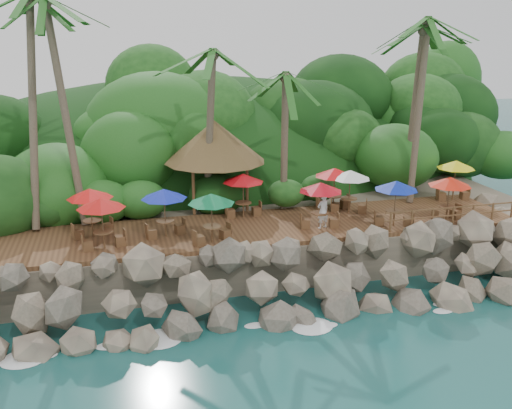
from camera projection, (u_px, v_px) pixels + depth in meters
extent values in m
plane|color=#19514F|center=(294.00, 330.00, 21.90)|extent=(140.00, 140.00, 0.00)
cube|color=gray|center=(218.00, 196.00, 36.41)|extent=(32.00, 25.20, 2.10)
ellipsoid|color=#143811|center=(200.00, 183.00, 43.66)|extent=(44.80, 28.00, 15.40)
cube|color=brown|center=(256.00, 228.00, 26.82)|extent=(26.00, 5.00, 0.20)
ellipsoid|color=white|center=(54.00, 357.00, 20.01)|extent=(1.20, 0.80, 0.06)
ellipsoid|color=white|center=(139.00, 345.00, 20.73)|extent=(1.20, 0.80, 0.06)
ellipsoid|color=white|center=(218.00, 335.00, 21.45)|extent=(1.20, 0.80, 0.06)
ellipsoid|color=white|center=(292.00, 325.00, 22.17)|extent=(1.20, 0.80, 0.06)
ellipsoid|color=white|center=(361.00, 316.00, 22.89)|extent=(1.20, 0.80, 0.06)
ellipsoid|color=white|center=(426.00, 308.00, 23.61)|extent=(1.20, 0.80, 0.06)
ellipsoid|color=white|center=(487.00, 300.00, 24.33)|extent=(1.20, 0.80, 0.06)
cylinder|color=brown|center=(66.00, 116.00, 25.81)|extent=(1.39, 1.50, 10.44)
cylinder|color=brown|center=(33.00, 114.00, 25.53)|extent=(1.09, 2.48, 10.57)
cylinder|color=brown|center=(210.00, 134.00, 27.99)|extent=(0.88, 1.17, 8.17)
ellipsoid|color=#23601E|center=(208.00, 50.00, 26.80)|extent=(6.00, 6.00, 2.40)
cylinder|color=brown|center=(285.00, 143.00, 28.57)|extent=(0.41, 0.52, 7.03)
ellipsoid|color=#23601E|center=(286.00, 73.00, 27.55)|extent=(6.00, 6.00, 2.40)
cylinder|color=brown|center=(419.00, 113.00, 29.65)|extent=(1.20, 1.36, 9.70)
ellipsoid|color=#23601E|center=(427.00, 17.00, 28.23)|extent=(6.00, 6.00, 2.40)
cylinder|color=brown|center=(414.00, 115.00, 30.60)|extent=(0.60, 1.33, 9.29)
ellipsoid|color=#23601E|center=(421.00, 26.00, 29.24)|extent=(6.00, 6.00, 2.40)
cylinder|color=brown|center=(194.00, 192.00, 28.21)|extent=(0.16, 0.16, 2.40)
cylinder|color=brown|center=(247.00, 188.00, 28.88)|extent=(0.16, 0.16, 2.40)
cylinder|color=brown|center=(186.00, 179.00, 30.80)|extent=(0.16, 0.16, 2.40)
cylinder|color=brown|center=(235.00, 176.00, 31.47)|extent=(0.16, 0.16, 2.40)
cone|color=brown|center=(215.00, 141.00, 29.17)|extent=(5.38, 5.38, 2.20)
cylinder|color=brown|center=(212.00, 234.00, 24.62)|extent=(0.08, 0.08, 0.73)
cylinder|color=brown|center=(212.00, 226.00, 24.51)|extent=(0.83, 0.83, 0.05)
cylinder|color=brown|center=(212.00, 219.00, 24.41)|extent=(0.05, 0.05, 2.18)
cone|color=#0C6C3B|center=(211.00, 199.00, 24.13)|extent=(2.08, 2.08, 0.45)
cube|color=brown|center=(199.00, 241.00, 24.26)|extent=(0.54, 0.54, 0.46)
cube|color=brown|center=(225.00, 234.00, 25.06)|extent=(0.54, 0.54, 0.46)
cylinder|color=brown|center=(320.00, 221.00, 26.47)|extent=(0.08, 0.08, 0.73)
cylinder|color=brown|center=(320.00, 213.00, 26.36)|extent=(0.83, 0.83, 0.05)
cylinder|color=brown|center=(320.00, 206.00, 26.26)|extent=(0.05, 0.05, 2.18)
cone|color=#B90B18|center=(321.00, 187.00, 25.99)|extent=(2.08, 2.08, 0.45)
cube|color=brown|center=(305.00, 224.00, 26.46)|extent=(0.48, 0.48, 0.46)
cube|color=brown|center=(334.00, 223.00, 26.57)|extent=(0.48, 0.48, 0.46)
cylinder|color=brown|center=(104.00, 240.00, 23.95)|extent=(0.08, 0.08, 0.73)
cylinder|color=brown|center=(103.00, 232.00, 23.84)|extent=(0.83, 0.83, 0.05)
cylinder|color=brown|center=(103.00, 224.00, 23.74)|extent=(0.05, 0.05, 2.18)
cone|color=red|center=(101.00, 203.00, 23.46)|extent=(2.08, 2.08, 0.45)
cube|color=brown|center=(88.00, 245.00, 23.71)|extent=(0.48, 0.48, 0.46)
cube|color=brown|center=(120.00, 241.00, 24.26)|extent=(0.48, 0.48, 0.46)
cylinder|color=brown|center=(349.00, 205.00, 28.82)|extent=(0.08, 0.08, 0.73)
cylinder|color=brown|center=(349.00, 199.00, 28.71)|extent=(0.83, 0.83, 0.05)
cylinder|color=brown|center=(349.00, 192.00, 28.61)|extent=(0.05, 0.05, 2.18)
cone|color=white|center=(350.00, 174.00, 28.34)|extent=(2.08, 2.08, 0.45)
cube|color=brown|center=(335.00, 207.00, 28.97)|extent=(0.55, 0.55, 0.46)
cube|color=brown|center=(362.00, 209.00, 28.75)|extent=(0.55, 0.55, 0.46)
cylinder|color=brown|center=(447.00, 214.00, 27.44)|extent=(0.08, 0.08, 0.73)
cylinder|color=brown|center=(447.00, 207.00, 27.33)|extent=(0.83, 0.83, 0.05)
cylinder|color=brown|center=(448.00, 200.00, 27.23)|extent=(0.05, 0.05, 2.18)
cone|color=red|center=(450.00, 181.00, 26.96)|extent=(2.08, 2.08, 0.45)
cube|color=brown|center=(437.00, 219.00, 27.11)|extent=(0.53, 0.53, 0.46)
cube|color=brown|center=(455.00, 214.00, 27.86)|extent=(0.53, 0.53, 0.46)
cylinder|color=brown|center=(333.00, 203.00, 29.28)|extent=(0.08, 0.08, 0.73)
cylinder|color=brown|center=(334.00, 196.00, 29.17)|extent=(0.83, 0.83, 0.05)
cylinder|color=brown|center=(334.00, 190.00, 29.07)|extent=(0.05, 0.05, 2.18)
cone|color=red|center=(335.00, 172.00, 28.79)|extent=(2.08, 2.08, 0.45)
cube|color=brown|center=(321.00, 207.00, 29.10)|extent=(0.45, 0.45, 0.46)
cube|color=brown|center=(345.00, 204.00, 29.53)|extent=(0.45, 0.45, 0.46)
cylinder|color=brown|center=(166.00, 229.00, 25.35)|extent=(0.08, 0.08, 0.73)
cylinder|color=brown|center=(165.00, 221.00, 25.24)|extent=(0.83, 0.83, 0.05)
cylinder|color=brown|center=(165.00, 214.00, 25.14)|extent=(0.05, 0.05, 2.18)
cone|color=#0D1DAE|center=(164.00, 194.00, 24.87)|extent=(2.08, 2.08, 0.45)
cube|color=brown|center=(151.00, 234.00, 25.07)|extent=(0.51, 0.51, 0.46)
cube|color=brown|center=(180.00, 229.00, 25.72)|extent=(0.51, 0.51, 0.46)
cylinder|color=brown|center=(93.00, 228.00, 25.40)|extent=(0.08, 0.08, 0.73)
cylinder|color=brown|center=(92.00, 221.00, 25.29)|extent=(0.83, 0.83, 0.05)
cylinder|color=brown|center=(91.00, 213.00, 25.19)|extent=(0.05, 0.05, 2.18)
cone|color=red|center=(90.00, 193.00, 24.92)|extent=(2.08, 2.08, 0.45)
cube|color=brown|center=(78.00, 234.00, 25.06)|extent=(0.54, 0.54, 0.46)
cube|color=brown|center=(108.00, 228.00, 25.82)|extent=(0.54, 0.54, 0.46)
cylinder|color=brown|center=(394.00, 219.00, 26.75)|extent=(0.08, 0.08, 0.73)
cylinder|color=brown|center=(394.00, 211.00, 26.64)|extent=(0.83, 0.83, 0.05)
cylinder|color=brown|center=(395.00, 204.00, 26.54)|extent=(0.05, 0.05, 2.18)
cone|color=#0C229E|center=(396.00, 185.00, 26.27)|extent=(2.08, 2.08, 0.45)
cube|color=brown|center=(379.00, 221.00, 26.83)|extent=(0.52, 0.52, 0.46)
cube|color=brown|center=(408.00, 222.00, 26.75)|extent=(0.52, 0.52, 0.46)
cylinder|color=brown|center=(453.00, 194.00, 31.00)|extent=(0.08, 0.08, 0.73)
cylinder|color=brown|center=(454.00, 187.00, 30.89)|extent=(0.83, 0.83, 0.05)
cylinder|color=brown|center=(454.00, 181.00, 30.79)|extent=(0.05, 0.05, 2.18)
cone|color=yellow|center=(456.00, 164.00, 30.51)|extent=(2.08, 2.08, 0.45)
cube|color=brown|center=(441.00, 196.00, 30.95)|extent=(0.46, 0.46, 0.46)
cube|color=brown|center=(464.00, 195.00, 31.13)|extent=(0.46, 0.46, 0.46)
cylinder|color=brown|center=(243.00, 210.00, 28.10)|extent=(0.08, 0.08, 0.73)
cylinder|color=brown|center=(243.00, 203.00, 27.99)|extent=(0.83, 0.83, 0.05)
cylinder|color=brown|center=(243.00, 196.00, 27.89)|extent=(0.05, 0.05, 2.18)
cone|color=#BB0B12|center=(243.00, 178.00, 27.62)|extent=(2.08, 2.08, 0.45)
cube|color=brown|center=(230.00, 214.00, 27.94)|extent=(0.44, 0.44, 0.46)
cube|color=brown|center=(256.00, 211.00, 28.35)|extent=(0.44, 0.44, 0.46)
cylinder|color=brown|center=(391.00, 222.00, 25.88)|extent=(0.10, 0.10, 1.00)
cylinder|color=brown|center=(412.00, 220.00, 26.14)|extent=(0.10, 0.10, 1.00)
cylinder|color=brown|center=(433.00, 218.00, 26.41)|extent=(0.10, 0.10, 1.00)
cylinder|color=brown|center=(453.00, 216.00, 26.67)|extent=(0.10, 0.10, 1.00)
cylinder|color=brown|center=(473.00, 214.00, 26.94)|extent=(0.10, 0.10, 1.00)
cylinder|color=brown|center=(492.00, 213.00, 27.20)|extent=(0.10, 0.10, 1.00)
cylinder|color=brown|center=(512.00, 211.00, 27.47)|extent=(0.10, 0.10, 1.00)
cube|color=brown|center=(454.00, 207.00, 26.54)|extent=(7.20, 0.06, 0.06)
cube|color=brown|center=(453.00, 215.00, 26.66)|extent=(7.20, 0.06, 0.06)
imported|color=white|center=(323.00, 211.00, 26.30)|extent=(0.71, 0.57, 1.71)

